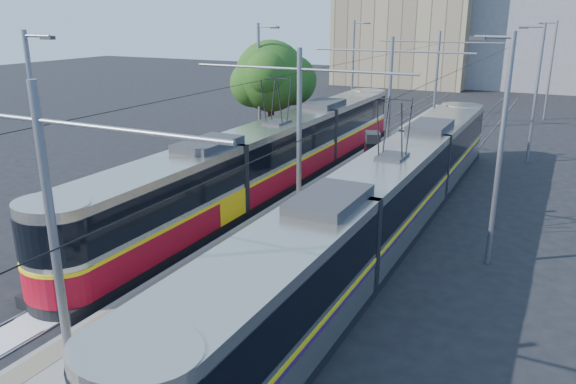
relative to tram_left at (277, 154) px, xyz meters
The scene contains 14 objects.
ground 13.48m from the tram_left, 74.38° to the right, with size 160.00×160.00×0.00m, color black.
platform 5.69m from the tram_left, 48.86° to the left, with size 4.00×50.00×0.30m, color gray.
tactile_strip_left 4.85m from the tram_left, 62.45° to the left, with size 0.70×50.00×0.01m, color gray.
tactile_strip_right 6.67m from the tram_left, 39.21° to the left, with size 0.70×50.00×0.01m, color gray.
rails 5.73m from the tram_left, 48.86° to the left, with size 8.71×70.00×0.03m.
track_arrow 15.97m from the tram_left, 90.00° to the right, with size 1.20×5.00×0.01m, color silver.
tram_left is the anchor object (origin of this frame).
tram_right 8.34m from the tram_left, 30.27° to the right, with size 2.43×30.62×5.50m.
catenary 4.75m from the tram_left, 19.50° to the left, with size 9.20×70.00×7.00m.
street_lamps 9.22m from the tram_left, 66.09° to the left, with size 15.18×38.22×8.00m.
shelter 4.79m from the tram_left, 21.34° to the left, with size 1.15×1.38×2.62m.
tree 8.06m from the tram_left, 118.05° to the left, with size 4.84×4.47×7.03m.
building_left 47.86m from the tram_left, 97.73° to the left, with size 16.32×12.24×14.27m.
building_centre 52.47m from the tram_left, 79.36° to the left, with size 18.36×14.28×17.22m.
Camera 1 is at (9.41, -11.59, 8.51)m, focal length 35.00 mm.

